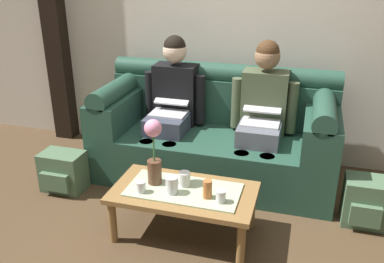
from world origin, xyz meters
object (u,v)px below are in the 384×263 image
(cup_near_right, at_px, (141,187))
(backpack_left, at_px, (63,172))
(cup_far_center, at_px, (172,185))
(backpack_right, at_px, (364,202))
(cup_far_left, at_px, (207,189))
(cup_near_left, at_px, (184,179))
(flower_vase, at_px, (154,150))
(cup_far_right, at_px, (221,196))
(person_right, at_px, (263,110))
(coffee_table, at_px, (184,196))
(person_left, at_px, (172,101))
(couch, at_px, (215,135))

(cup_near_right, distance_m, backpack_left, 1.02)
(cup_near_right, bearing_deg, cup_far_center, 14.08)
(cup_far_center, distance_m, backpack_right, 1.43)
(cup_far_center, height_order, backpack_left, cup_far_center)
(cup_far_left, xyz_separation_m, backpack_right, (1.05, 0.56, -0.25))
(cup_near_left, bearing_deg, flower_vase, -174.22)
(cup_near_right, bearing_deg, cup_far_right, 3.18)
(cup_far_right, distance_m, backpack_left, 1.51)
(cup_far_center, bearing_deg, cup_near_right, -165.92)
(cup_far_center, xyz_separation_m, cup_far_left, (0.24, 0.01, 0.00))
(person_right, xyz_separation_m, coffee_table, (-0.40, -0.95, -0.35))
(cup_near_left, distance_m, cup_near_right, 0.30)
(cup_near_left, relative_size, backpack_left, 0.29)
(person_right, bearing_deg, flower_vase, -123.96)
(person_left, xyz_separation_m, flower_vase, (0.18, -0.92, -0.04))
(cup_near_left, bearing_deg, cup_near_right, -146.93)
(cup_near_left, bearing_deg, cup_far_left, -29.45)
(person_left, bearing_deg, backpack_right, -15.40)
(person_left, xyz_separation_m, backpack_left, (-0.76, -0.64, -0.49))
(cup_far_left, bearing_deg, cup_far_right, -16.16)
(person_right, relative_size, coffee_table, 1.23)
(person_right, relative_size, cup_near_left, 12.00)
(cup_near_left, xyz_separation_m, cup_far_right, (0.29, -0.14, -0.01))
(cup_near_left, bearing_deg, person_right, 65.55)
(flower_vase, bearing_deg, backpack_right, 17.93)
(person_left, distance_m, flower_vase, 0.94)
(flower_vase, height_order, cup_near_left, flower_vase)
(flower_vase, bearing_deg, cup_far_right, -12.95)
(person_left, bearing_deg, cup_near_left, -66.53)
(backpack_right, bearing_deg, cup_near_left, -160.13)
(person_right, bearing_deg, cup_near_left, -114.45)
(person_right, height_order, cup_far_right, person_right)
(couch, xyz_separation_m, person_right, (0.40, -0.00, 0.28))
(flower_vase, bearing_deg, backpack_left, 163.61)
(flower_vase, height_order, backpack_right, flower_vase)
(person_left, bearing_deg, backpack_left, -139.90)
(backpack_right, height_order, backpack_left, backpack_right)
(person_left, distance_m, person_right, 0.80)
(coffee_table, bearing_deg, cup_far_right, -17.41)
(coffee_table, bearing_deg, cup_near_left, 100.67)
(couch, height_order, cup_far_left, couch)
(person_left, distance_m, coffee_table, 1.08)
(cup_far_left, xyz_separation_m, backpack_left, (-1.34, 0.36, -0.26))
(person_right, xyz_separation_m, flower_vase, (-0.62, -0.92, -0.04))
(couch, height_order, cup_near_left, couch)
(coffee_table, xyz_separation_m, cup_far_center, (-0.06, -0.07, 0.11))
(cup_far_left, bearing_deg, person_right, 77.84)
(coffee_table, relative_size, backpack_left, 2.80)
(cup_near_left, height_order, backpack_right, cup_near_left)
(flower_vase, relative_size, cup_near_left, 4.67)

